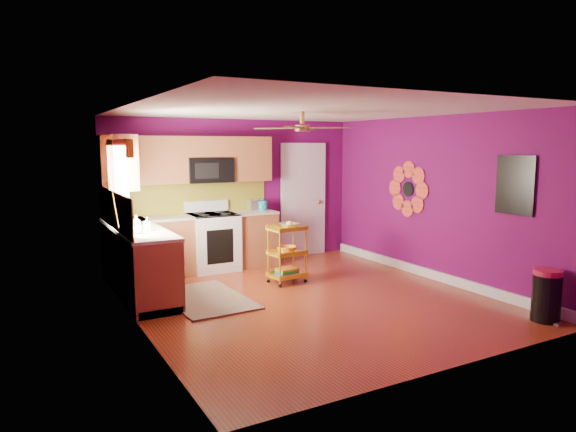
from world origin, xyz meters
TOP-DOWN VIEW (x-y plane):
  - ground at (0.00, 0.00)m, footprint 5.00×5.00m
  - room_envelope at (0.03, 0.00)m, footprint 4.54×5.04m
  - lower_cabinets at (-1.35, 1.82)m, footprint 2.81×2.31m
  - electric_range at (-0.55, 2.17)m, footprint 0.76×0.66m
  - upper_cabinetry at (-1.24, 2.17)m, footprint 2.80×2.30m
  - left_window at (-2.22, 1.05)m, footprint 0.08×1.35m
  - panel_door at (1.35, 2.47)m, footprint 0.95×0.11m
  - right_wall_art at (2.23, -0.34)m, footprint 0.04×2.74m
  - ceiling_fan at (0.00, 0.20)m, footprint 1.01×1.01m
  - shag_rug at (-1.23, 0.65)m, footprint 1.02×1.60m
  - rolling_cart at (0.14, 0.87)m, footprint 0.55×0.43m
  - trash_can at (1.99, -2.09)m, footprint 0.40×0.40m
  - teal_kettle at (0.40, 2.26)m, footprint 0.18×0.18m
  - toaster at (0.28, 2.30)m, footprint 0.22×0.15m
  - soap_bottle_a at (-1.89, 1.00)m, footprint 0.08×0.08m
  - soap_bottle_b at (-1.96, 1.33)m, footprint 0.14×0.14m
  - counter_dish at (-2.01, 1.96)m, footprint 0.28×0.28m
  - counter_cup at (-2.05, 0.82)m, footprint 0.12×0.12m

SIDE VIEW (x-z plane):
  - ground at x=0.00m, z-range 0.00..0.00m
  - shag_rug at x=-1.23m, z-range 0.00..0.02m
  - trash_can at x=1.99m, z-range 0.00..0.62m
  - lower_cabinets at x=-1.35m, z-range -0.04..0.90m
  - rolling_cart at x=0.14m, z-range 0.01..0.95m
  - electric_range at x=-0.55m, z-range -0.08..1.05m
  - counter_dish at x=-2.01m, z-range 0.94..1.01m
  - counter_cup at x=-2.05m, z-range 0.94..1.04m
  - teal_kettle at x=0.40m, z-range 0.92..1.13m
  - panel_door at x=1.35m, z-range -0.05..2.10m
  - soap_bottle_b at x=-1.96m, z-range 0.94..1.11m
  - toaster at x=0.28m, z-range 0.94..1.12m
  - soap_bottle_a at x=-1.89m, z-range 0.94..1.12m
  - right_wall_art at x=2.23m, z-range 0.92..1.96m
  - room_envelope at x=0.03m, z-range 0.37..2.89m
  - left_window at x=-2.22m, z-range 1.20..2.28m
  - upper_cabinetry at x=-1.24m, z-range 1.17..2.43m
  - ceiling_fan at x=0.00m, z-range 2.16..2.42m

